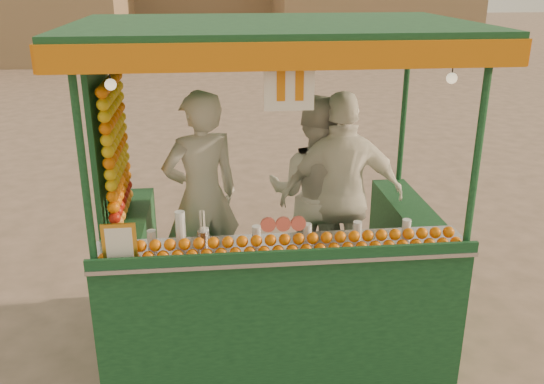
{
  "coord_description": "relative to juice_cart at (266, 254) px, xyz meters",
  "views": [
    {
      "loc": [
        -0.76,
        -4.69,
        3.23
      ],
      "look_at": [
        -0.27,
        -0.05,
        1.47
      ],
      "focal_mm": 38.54,
      "sensor_mm": 36.0,
      "label": 1
    }
  ],
  "objects": [
    {
      "name": "ground",
      "position": [
        0.33,
        0.14,
        -0.92
      ],
      "size": [
        90.0,
        90.0,
        0.0
      ],
      "primitive_type": "plane",
      "color": "brown",
      "rests_on": "ground"
    },
    {
      "name": "juice_cart",
      "position": [
        0.0,
        0.0,
        0.0
      ],
      "size": [
        3.15,
        2.04,
        2.87
      ],
      "color": "#0F371D",
      "rests_on": "ground"
    },
    {
      "name": "vendor_left",
      "position": [
        -0.54,
        0.43,
        0.39
      ],
      "size": [
        0.83,
        0.69,
        1.96
      ],
      "rotation": [
        0.0,
        0.0,
        3.5
      ],
      "color": "silver",
      "rests_on": "ground"
    },
    {
      "name": "vendor_middle",
      "position": [
        0.51,
        0.53,
        0.34
      ],
      "size": [
        1.09,
        0.96,
        1.87
      ],
      "rotation": [
        0.0,
        0.0,
        2.82
      ],
      "color": "beige",
      "rests_on": "ground"
    },
    {
      "name": "vendor_right",
      "position": [
        0.73,
        0.33,
        0.38
      ],
      "size": [
        1.14,
        0.49,
        1.94
      ],
      "rotation": [
        0.0,
        0.0,
        3.12
      ],
      "color": "white",
      "rests_on": "ground"
    }
  ]
}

